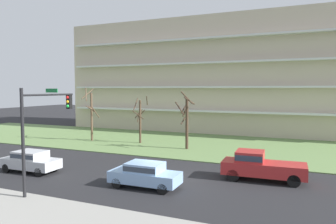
% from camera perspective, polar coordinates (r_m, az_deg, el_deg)
% --- Properties ---
extents(ground, '(160.00, 160.00, 0.00)m').
position_cam_1_polar(ground, '(22.28, -1.45, -11.86)').
color(ground, '#232326').
extents(sidewalk_curb_near, '(80.00, 4.00, 0.15)m').
position_cam_1_polar(sidewalk_curb_near, '(15.76, -14.43, -18.62)').
color(sidewalk_curb_near, '#99968E').
rests_on(sidewalk_curb_near, ground).
extents(grass_lawn_strip, '(80.00, 16.00, 0.08)m').
position_cam_1_polar(grass_lawn_strip, '(35.16, 8.20, -5.91)').
color(grass_lawn_strip, '#66844C').
rests_on(grass_lawn_strip, ground).
extents(apartment_building, '(50.25, 13.72, 15.96)m').
position_cam_1_polar(apartment_building, '(48.70, 12.75, 6.19)').
color(apartment_building, beige).
rests_on(apartment_building, ground).
extents(tree_far_left, '(1.83, 1.98, 6.28)m').
position_cam_1_polar(tree_far_left, '(38.61, -13.46, -0.34)').
color(tree_far_left, brown).
rests_on(tree_far_left, ground).
extents(tree_left, '(1.77, 1.87, 5.37)m').
position_cam_1_polar(tree_left, '(36.07, -4.97, -1.20)').
color(tree_left, '#4C3828').
rests_on(tree_left, ground).
extents(tree_center, '(2.12, 1.85, 5.93)m').
position_cam_1_polar(tree_center, '(32.30, 3.26, -1.45)').
color(tree_center, '#423023').
rests_on(tree_center, ground).
extents(sedan_silver_near_left, '(4.44, 1.90, 1.57)m').
position_cam_1_polar(sedan_silver_near_left, '(26.03, -23.22, -7.88)').
color(sedan_silver_near_left, '#B7BABF').
rests_on(sedan_silver_near_left, ground).
extents(sedan_blue_center_left, '(4.43, 1.88, 1.57)m').
position_cam_1_polar(sedan_blue_center_left, '(20.36, -4.12, -10.87)').
color(sedan_blue_center_left, '#8CB2E0').
rests_on(sedan_blue_center_left, ground).
extents(pickup_red_center_right, '(5.49, 2.24, 1.95)m').
position_cam_1_polar(pickup_red_center_right, '(22.68, 15.99, -9.08)').
color(pickup_red_center_right, '#B22828').
rests_on(pickup_red_center_right, ground).
extents(traffic_signal_mast, '(0.90, 4.19, 6.18)m').
position_cam_1_polar(traffic_signal_mast, '(20.18, -21.54, -1.74)').
color(traffic_signal_mast, black).
rests_on(traffic_signal_mast, ground).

